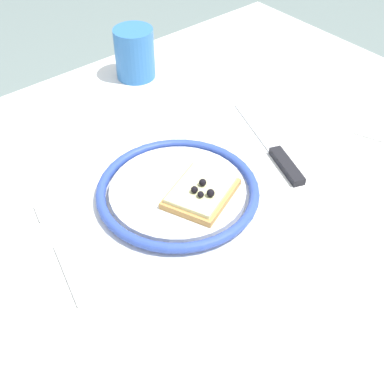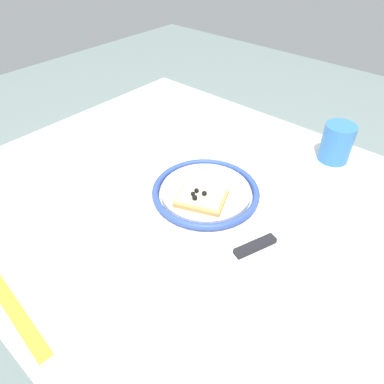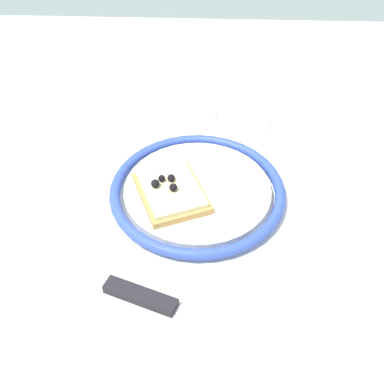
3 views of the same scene
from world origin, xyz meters
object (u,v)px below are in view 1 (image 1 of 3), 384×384
Objects in this scene: fork at (59,249)px; cup at (135,53)px; plate at (178,191)px; dining_table at (198,229)px; pizza_slice_near at (201,192)px; knife at (278,154)px.

cup is (0.35, 0.31, 0.05)m from fork.
dining_table is at bearing -46.02° from plate.
pizza_slice_near is (0.02, -0.04, 0.01)m from plate.
pizza_slice_near is 0.22m from fork.
knife is (0.16, -0.01, 0.07)m from dining_table.
fork is (-0.38, 0.05, -0.00)m from knife.
plate is 0.19m from knife.
cup is at bearing 94.56° from knife.
pizza_slice_near reaches higher than dining_table.
pizza_slice_near is 0.17m from knife.
knife is at bearing -7.35° from fork.
plate is 1.92× the size of pizza_slice_near.
pizza_slice_near is 0.55× the size of knife.
knife is 0.38m from fork.
plate reaches higher than knife.
pizza_slice_near is at bearing -178.27° from knife.
fork is at bearing 169.14° from dining_table.
dining_table is 0.08m from plate.
knife reaches higher than fork.
cup reaches higher than dining_table.
pizza_slice_near is at bearing -14.53° from fork.
plate is at bearing 114.31° from pizza_slice_near.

